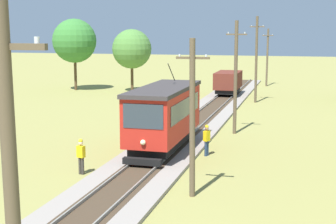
{
  "coord_description": "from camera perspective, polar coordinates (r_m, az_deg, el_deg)",
  "views": [
    {
      "loc": [
        7.58,
        -9.98,
        7.03
      ],
      "look_at": [
        -0.05,
        18.58,
        2.2
      ],
      "focal_mm": 53.85,
      "sensor_mm": 36.0,
      "label": 1
    }
  ],
  "objects": [
    {
      "name": "utility_pole_near_tram",
      "position": [
        20.9,
        2.77,
        -0.59
      ],
      "size": [
        1.4,
        0.44,
        6.71
      ],
      "color": "brown",
      "rests_on": "ground"
    },
    {
      "name": "track_worker",
      "position": [
        25.08,
        -9.82,
        -4.8
      ],
      "size": [
        0.43,
        0.33,
        1.78
      ],
      "rotation": [
        0.0,
        0.0,
        1.3
      ],
      "color": "#38332D",
      "rests_on": "ground"
    },
    {
      "name": "tree_left_far",
      "position": [
        60.1,
        -10.54,
        7.92
      ],
      "size": [
        5.11,
        5.11,
        8.32
      ],
      "color": "#4C3823",
      "rests_on": "ground"
    },
    {
      "name": "tree_left_near",
      "position": [
        57.66,
        -4.12,
        7.12
      ],
      "size": [
        4.47,
        4.47,
        7.12
      ],
      "color": "#4C3823",
      "rests_on": "ground"
    },
    {
      "name": "freight_car",
      "position": [
        53.93,
        6.82,
        3.4
      ],
      "size": [
        2.4,
        5.2,
        2.31
      ],
      "color": "maroon",
      "rests_on": "rail_right"
    },
    {
      "name": "second_worker",
      "position": [
        28.4,
        4.4,
        -3.03
      ],
      "size": [
        0.38,
        0.45,
        1.78
      ],
      "rotation": [
        0.0,
        0.0,
        -0.43
      ],
      "color": "navy",
      "rests_on": "ground"
    },
    {
      "name": "utility_pole_far",
      "position": [
        49.4,
        9.96,
        5.93
      ],
      "size": [
        1.4,
        0.65,
        8.32
      ],
      "color": "brown",
      "rests_on": "ground"
    },
    {
      "name": "utility_pole_mid",
      "position": [
        34.28,
        7.66,
        4.0
      ],
      "size": [
        1.4,
        0.27,
        7.65
      ],
      "color": "brown",
      "rests_on": "ground"
    },
    {
      "name": "utility_pole_distant",
      "position": [
        64.78,
        11.18,
        6.16
      ],
      "size": [
        1.4,
        0.61,
        7.19
      ],
      "color": "brown",
      "rests_on": "ground"
    },
    {
      "name": "red_tram",
      "position": [
        28.96,
        -0.42,
        -0.33
      ],
      "size": [
        2.6,
        8.54,
        4.79
      ],
      "color": "red",
      "rests_on": "rail_right"
    }
  ]
}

